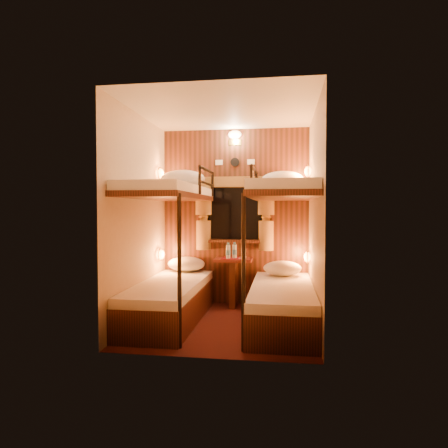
% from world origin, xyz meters
% --- Properties ---
extents(floor, '(2.10, 2.10, 0.00)m').
position_xyz_m(floor, '(0.00, 0.00, 0.00)').
color(floor, '#35110E').
rests_on(floor, ground).
extents(ceiling, '(2.10, 2.10, 0.00)m').
position_xyz_m(ceiling, '(0.00, 0.00, 2.40)').
color(ceiling, silver).
rests_on(ceiling, wall_back).
extents(wall_back, '(2.40, 0.00, 2.40)m').
position_xyz_m(wall_back, '(0.00, 1.05, 1.20)').
color(wall_back, '#C6B293').
rests_on(wall_back, floor).
extents(wall_front, '(2.40, 0.00, 2.40)m').
position_xyz_m(wall_front, '(0.00, -1.05, 1.20)').
color(wall_front, '#C6B293').
rests_on(wall_front, floor).
extents(wall_left, '(0.00, 2.40, 2.40)m').
position_xyz_m(wall_left, '(-1.00, 0.00, 1.20)').
color(wall_left, '#C6B293').
rests_on(wall_left, floor).
extents(wall_right, '(0.00, 2.40, 2.40)m').
position_xyz_m(wall_right, '(1.00, 0.00, 1.20)').
color(wall_right, '#C6B293').
rests_on(wall_right, floor).
extents(back_panel, '(2.00, 0.03, 2.40)m').
position_xyz_m(back_panel, '(0.00, 1.04, 1.20)').
color(back_panel, '#331D0E').
rests_on(back_panel, floor).
extents(bunk_left, '(0.72, 1.90, 1.82)m').
position_xyz_m(bunk_left, '(-0.65, 0.07, 0.56)').
color(bunk_left, '#331D0E').
rests_on(bunk_left, floor).
extents(bunk_right, '(0.72, 1.90, 1.82)m').
position_xyz_m(bunk_right, '(0.65, 0.07, 0.56)').
color(bunk_right, '#331D0E').
rests_on(bunk_right, floor).
extents(window, '(1.00, 0.12, 0.79)m').
position_xyz_m(window, '(0.00, 1.00, 1.18)').
color(window, black).
rests_on(window, back_panel).
extents(curtains, '(1.10, 0.22, 1.00)m').
position_xyz_m(curtains, '(0.00, 0.97, 1.26)').
color(curtains, brown).
rests_on(curtains, back_panel).
extents(back_fixtures, '(0.54, 0.09, 0.48)m').
position_xyz_m(back_fixtures, '(0.00, 1.00, 2.25)').
color(back_fixtures, black).
rests_on(back_fixtures, back_panel).
extents(reading_lamps, '(2.00, 0.20, 1.25)m').
position_xyz_m(reading_lamps, '(-0.00, 0.70, 1.24)').
color(reading_lamps, orange).
rests_on(reading_lamps, wall_left).
extents(table, '(0.50, 0.34, 0.66)m').
position_xyz_m(table, '(0.00, 0.85, 0.41)').
color(table, '#5F2915').
rests_on(table, floor).
extents(bottle_left, '(0.06, 0.06, 0.21)m').
position_xyz_m(bottle_left, '(-0.06, 0.79, 0.74)').
color(bottle_left, '#99BFE5').
rests_on(bottle_left, table).
extents(bottle_right, '(0.06, 0.06, 0.22)m').
position_xyz_m(bottle_right, '(0.02, 0.85, 0.74)').
color(bottle_right, '#99BFE5').
rests_on(bottle_right, table).
extents(sachet_a, '(0.09, 0.07, 0.01)m').
position_xyz_m(sachet_a, '(0.11, 0.76, 0.65)').
color(sachet_a, silver).
rests_on(sachet_a, table).
extents(sachet_b, '(0.08, 0.06, 0.01)m').
position_xyz_m(sachet_b, '(0.11, 0.95, 0.65)').
color(sachet_b, silver).
rests_on(sachet_b, table).
extents(pillow_lower_left, '(0.51, 0.37, 0.20)m').
position_xyz_m(pillow_lower_left, '(-0.65, 0.86, 0.56)').
color(pillow_lower_left, silver).
rests_on(pillow_lower_left, bunk_left).
extents(pillow_lower_right, '(0.48, 0.34, 0.19)m').
position_xyz_m(pillow_lower_right, '(0.65, 0.69, 0.55)').
color(pillow_lower_right, silver).
rests_on(pillow_lower_right, bunk_right).
extents(pillow_upper_left, '(0.59, 0.42, 0.23)m').
position_xyz_m(pillow_upper_left, '(-0.65, 0.69, 1.70)').
color(pillow_upper_left, silver).
rests_on(pillow_upper_left, bunk_left).
extents(pillow_upper_right, '(0.54, 0.39, 0.21)m').
position_xyz_m(pillow_upper_right, '(0.65, 0.82, 1.69)').
color(pillow_upper_right, silver).
rests_on(pillow_upper_right, bunk_right).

